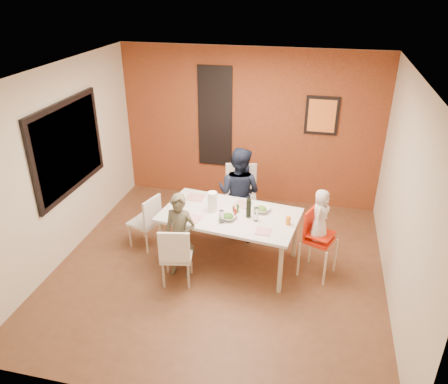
% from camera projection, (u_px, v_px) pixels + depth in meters
% --- Properties ---
extents(ground, '(4.50, 4.50, 0.00)m').
position_uv_depth(ground, '(219.00, 267.00, 6.18)').
color(ground, brown).
rests_on(ground, ground).
extents(ceiling, '(4.50, 4.50, 0.02)m').
position_uv_depth(ceiling, '(218.00, 74.00, 4.97)').
color(ceiling, silver).
rests_on(ceiling, wall_back).
extents(wall_back, '(4.50, 0.02, 2.70)m').
position_uv_depth(wall_back, '(249.00, 127.00, 7.53)').
color(wall_back, beige).
rests_on(wall_back, ground).
extents(wall_front, '(4.50, 0.02, 2.70)m').
position_uv_depth(wall_front, '(155.00, 294.00, 3.61)').
color(wall_front, beige).
rests_on(wall_front, ground).
extents(wall_left, '(0.02, 4.50, 2.70)m').
position_uv_depth(wall_left, '(61.00, 166.00, 6.03)').
color(wall_left, beige).
rests_on(wall_left, ground).
extents(wall_right, '(0.02, 4.50, 2.70)m').
position_uv_depth(wall_right, '(405.00, 200.00, 5.12)').
color(wall_right, beige).
rests_on(wall_right, ground).
extents(brick_accent_wall, '(4.50, 0.02, 2.70)m').
position_uv_depth(brick_accent_wall, '(249.00, 128.00, 7.52)').
color(brick_accent_wall, maroon).
rests_on(brick_accent_wall, ground).
extents(picture_window_frame, '(0.05, 1.70, 1.30)m').
position_uv_depth(picture_window_frame, '(68.00, 147.00, 6.11)').
color(picture_window_frame, black).
rests_on(picture_window_frame, wall_left).
extents(picture_window_pane, '(0.02, 1.55, 1.15)m').
position_uv_depth(picture_window_pane, '(69.00, 147.00, 6.10)').
color(picture_window_pane, black).
rests_on(picture_window_pane, wall_left).
extents(glassblock_strip, '(0.55, 0.03, 1.70)m').
position_uv_depth(glassblock_strip, '(215.00, 117.00, 7.56)').
color(glassblock_strip, silver).
rests_on(glassblock_strip, wall_back).
extents(glassblock_surround, '(0.60, 0.03, 1.76)m').
position_uv_depth(glassblock_surround, '(215.00, 117.00, 7.55)').
color(glassblock_surround, black).
rests_on(glassblock_surround, wall_back).
extents(art_print_frame, '(0.54, 0.03, 0.64)m').
position_uv_depth(art_print_frame, '(322.00, 116.00, 7.12)').
color(art_print_frame, black).
rests_on(art_print_frame, wall_back).
extents(art_print_canvas, '(0.44, 0.01, 0.54)m').
position_uv_depth(art_print_canvas, '(322.00, 116.00, 7.11)').
color(art_print_canvas, orange).
rests_on(art_print_canvas, wall_back).
extents(dining_table, '(1.98, 1.27, 0.77)m').
position_uv_depth(dining_table, '(230.00, 218.00, 6.02)').
color(dining_table, white).
rests_on(dining_table, ground).
extents(chair_near, '(0.47, 0.47, 0.86)m').
position_uv_depth(chair_near, '(176.00, 254.00, 5.64)').
color(chair_near, white).
rests_on(chair_near, ground).
extents(chair_far, '(0.57, 0.57, 1.06)m').
position_uv_depth(chair_far, '(241.00, 194.00, 6.94)').
color(chair_far, silver).
rests_on(chair_far, ground).
extents(chair_left, '(0.48, 0.48, 0.84)m').
position_uv_depth(chair_left, '(148.00, 219.00, 6.46)').
color(chair_left, silver).
rests_on(chair_left, ground).
extents(high_chair, '(0.52, 0.52, 0.96)m').
position_uv_depth(high_chair, '(316.00, 237.00, 5.83)').
color(high_chair, red).
rests_on(high_chair, ground).
extents(child_near, '(0.45, 0.31, 1.21)m').
position_uv_depth(child_near, '(180.00, 236.00, 5.79)').
color(child_near, brown).
rests_on(child_near, ground).
extents(child_far, '(0.83, 0.71, 1.47)m').
position_uv_depth(child_far, '(239.00, 193.00, 6.65)').
color(child_far, black).
rests_on(child_far, ground).
extents(toddler, '(0.30, 0.39, 0.71)m').
position_uv_depth(toddler, '(320.00, 215.00, 5.66)').
color(toddler, silver).
rests_on(toddler, high_chair).
extents(plate_near_left, '(0.23, 0.23, 0.01)m').
position_uv_depth(plate_near_left, '(193.00, 219.00, 5.86)').
color(plate_near_left, white).
rests_on(plate_near_left, dining_table).
extents(plate_far_mid, '(0.27, 0.27, 0.01)m').
position_uv_depth(plate_far_mid, '(242.00, 204.00, 6.22)').
color(plate_far_mid, silver).
rests_on(plate_far_mid, dining_table).
extents(plate_near_right, '(0.20, 0.20, 0.01)m').
position_uv_depth(plate_near_right, '(263.00, 231.00, 5.57)').
color(plate_near_right, white).
rests_on(plate_near_right, dining_table).
extents(plate_far_left, '(0.25, 0.25, 0.01)m').
position_uv_depth(plate_far_left, '(195.00, 197.00, 6.42)').
color(plate_far_left, white).
rests_on(plate_far_left, dining_table).
extents(salad_bowl_a, '(0.28, 0.28, 0.06)m').
position_uv_depth(salad_bowl_a, '(228.00, 217.00, 5.85)').
color(salad_bowl_a, silver).
rests_on(salad_bowl_a, dining_table).
extents(salad_bowl_b, '(0.30, 0.30, 0.06)m').
position_uv_depth(salad_bowl_b, '(261.00, 209.00, 6.04)').
color(salad_bowl_b, white).
rests_on(salad_bowl_b, dining_table).
extents(wine_bottle, '(0.07, 0.07, 0.26)m').
position_uv_depth(wine_bottle, '(249.00, 208.00, 5.85)').
color(wine_bottle, black).
rests_on(wine_bottle, dining_table).
extents(wine_glass_a, '(0.06, 0.06, 0.18)m').
position_uv_depth(wine_glass_a, '(221.00, 216.00, 5.74)').
color(wine_glass_a, silver).
rests_on(wine_glass_a, dining_table).
extents(wine_glass_b, '(0.07, 0.07, 0.19)m').
position_uv_depth(wine_glass_b, '(256.00, 214.00, 5.78)').
color(wine_glass_b, white).
rests_on(wine_glass_b, dining_table).
extents(paper_towel_roll, '(0.13, 0.13, 0.29)m').
position_uv_depth(paper_towel_roll, '(212.00, 202.00, 5.99)').
color(paper_towel_roll, white).
rests_on(paper_towel_roll, dining_table).
extents(condiment_red, '(0.03, 0.03, 0.13)m').
position_uv_depth(condiment_red, '(235.00, 213.00, 5.88)').
color(condiment_red, red).
rests_on(condiment_red, dining_table).
extents(condiment_green, '(0.03, 0.03, 0.13)m').
position_uv_depth(condiment_green, '(238.00, 208.00, 5.99)').
color(condiment_green, '#316722').
rests_on(condiment_green, dining_table).
extents(condiment_brown, '(0.03, 0.03, 0.13)m').
position_uv_depth(condiment_brown, '(234.00, 210.00, 5.94)').
color(condiment_brown, brown).
rests_on(condiment_brown, dining_table).
extents(sippy_cup, '(0.07, 0.07, 0.11)m').
position_uv_depth(sippy_cup, '(288.00, 221.00, 5.71)').
color(sippy_cup, orange).
rests_on(sippy_cup, dining_table).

